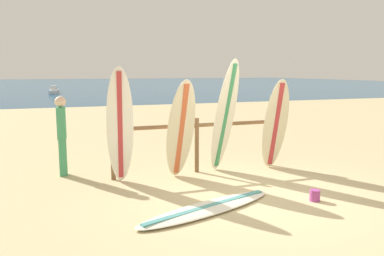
{
  "coord_description": "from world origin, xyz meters",
  "views": [
    {
      "loc": [
        -3.14,
        -5.5,
        2.12
      ],
      "look_at": [
        -0.41,
        2.23,
        0.9
      ],
      "focal_mm": 36.14,
      "sensor_mm": 36.0,
      "label": 1
    }
  ],
  "objects_px": {
    "surfboard_leaning_center": "(275,125)",
    "beachgoer_standing": "(62,132)",
    "surfboard_lying_on_sand": "(208,208)",
    "sand_bucket": "(315,195)",
    "surfboard_leaning_far_left": "(120,126)",
    "surfboard_leaning_center_left": "(225,117)",
    "surfboard_leaning_left": "(181,130)",
    "small_boat_offshore": "(54,91)",
    "surfboard_rack": "(197,136)"
  },
  "relations": [
    {
      "from": "surfboard_leaning_center",
      "to": "beachgoer_standing",
      "type": "xyz_separation_m",
      "value": [
        -4.29,
        1.03,
        -0.09
      ]
    },
    {
      "from": "beachgoer_standing",
      "to": "sand_bucket",
      "type": "bearing_deg",
      "value": -38.11
    },
    {
      "from": "small_boat_offshore",
      "to": "surfboard_leaning_center",
      "type": "bearing_deg",
      "value": -81.82
    },
    {
      "from": "surfboard_leaning_left",
      "to": "surfboard_leaning_center",
      "type": "xyz_separation_m",
      "value": [
        2.12,
        0.04,
        -0.01
      ]
    },
    {
      "from": "surfboard_leaning_far_left",
      "to": "sand_bucket",
      "type": "distance_m",
      "value": 3.61
    },
    {
      "from": "surfboard_lying_on_sand",
      "to": "sand_bucket",
      "type": "bearing_deg",
      "value": -5.76
    },
    {
      "from": "surfboard_leaning_far_left",
      "to": "beachgoer_standing",
      "type": "relative_size",
      "value": 1.37
    },
    {
      "from": "surfboard_leaning_center_left",
      "to": "surfboard_leaning_center",
      "type": "height_order",
      "value": "surfboard_leaning_center_left"
    },
    {
      "from": "surfboard_rack",
      "to": "surfboard_leaning_far_left",
      "type": "relative_size",
      "value": 1.62
    },
    {
      "from": "surfboard_rack",
      "to": "surfboard_leaning_center",
      "type": "distance_m",
      "value": 1.69
    },
    {
      "from": "beachgoer_standing",
      "to": "surfboard_rack",
      "type": "bearing_deg",
      "value": -13.78
    },
    {
      "from": "surfboard_leaning_center_left",
      "to": "surfboard_lying_on_sand",
      "type": "height_order",
      "value": "surfboard_leaning_center_left"
    },
    {
      "from": "surfboard_leaning_center",
      "to": "surfboard_lying_on_sand",
      "type": "bearing_deg",
      "value": -141.35
    },
    {
      "from": "surfboard_leaning_far_left",
      "to": "surfboard_leaning_center",
      "type": "xyz_separation_m",
      "value": [
        3.28,
        0.0,
        -0.12
      ]
    },
    {
      "from": "surfboard_leaning_far_left",
      "to": "surfboard_leaning_center_left",
      "type": "relative_size",
      "value": 0.93
    },
    {
      "from": "surfboard_leaning_left",
      "to": "surfboard_leaning_center_left",
      "type": "xyz_separation_m",
      "value": [
        0.99,
        0.15,
        0.2
      ]
    },
    {
      "from": "surfboard_lying_on_sand",
      "to": "small_boat_offshore",
      "type": "bearing_deg",
      "value": 93.86
    },
    {
      "from": "surfboard_leaning_center",
      "to": "small_boat_offshore",
      "type": "distance_m",
      "value": 31.44
    },
    {
      "from": "surfboard_leaning_far_left",
      "to": "surfboard_leaning_center",
      "type": "height_order",
      "value": "surfboard_leaning_far_left"
    },
    {
      "from": "surfboard_rack",
      "to": "beachgoer_standing",
      "type": "xyz_separation_m",
      "value": [
        -2.65,
        0.65,
        0.13
      ]
    },
    {
      "from": "surfboard_leaning_center_left",
      "to": "small_boat_offshore",
      "type": "relative_size",
      "value": 0.88
    },
    {
      "from": "surfboard_leaning_center_left",
      "to": "small_boat_offshore",
      "type": "bearing_deg",
      "value": 96.16
    },
    {
      "from": "surfboard_rack",
      "to": "small_boat_offshore",
      "type": "height_order",
      "value": "surfboard_rack"
    },
    {
      "from": "small_boat_offshore",
      "to": "sand_bucket",
      "type": "xyz_separation_m",
      "value": [
        4.03,
        -33.1,
        -0.16
      ]
    },
    {
      "from": "surfboard_leaning_center",
      "to": "beachgoer_standing",
      "type": "distance_m",
      "value": 4.41
    },
    {
      "from": "surfboard_rack",
      "to": "beachgoer_standing",
      "type": "height_order",
      "value": "beachgoer_standing"
    },
    {
      "from": "surfboard_rack",
      "to": "surfboard_leaning_left",
      "type": "xyz_separation_m",
      "value": [
        -0.49,
        -0.42,
        0.22
      ]
    },
    {
      "from": "surfboard_leaning_left",
      "to": "sand_bucket",
      "type": "distance_m",
      "value": 2.72
    },
    {
      "from": "surfboard_leaning_left",
      "to": "sand_bucket",
      "type": "xyz_separation_m",
      "value": [
        1.68,
        -1.94,
        -0.89
      ]
    },
    {
      "from": "surfboard_leaning_far_left",
      "to": "surfboard_leaning_center",
      "type": "bearing_deg",
      "value": 0.04
    },
    {
      "from": "surfboard_leaning_far_left",
      "to": "surfboard_leaning_center_left",
      "type": "bearing_deg",
      "value": 3.03
    },
    {
      "from": "surfboard_leaning_center",
      "to": "surfboard_leaning_far_left",
      "type": "bearing_deg",
      "value": -179.96
    },
    {
      "from": "surfboard_rack",
      "to": "small_boat_offshore",
      "type": "xyz_separation_m",
      "value": [
        -2.84,
        30.73,
        -0.51
      ]
    },
    {
      "from": "surfboard_leaning_center",
      "to": "small_boat_offshore",
      "type": "xyz_separation_m",
      "value": [
        -4.47,
        31.11,
        -0.72
      ]
    },
    {
      "from": "surfboard_lying_on_sand",
      "to": "beachgoer_standing",
      "type": "xyz_separation_m",
      "value": [
        -2.04,
        2.84,
        0.85
      ]
    },
    {
      "from": "surfboard_leaning_center_left",
      "to": "surfboard_rack",
      "type": "bearing_deg",
      "value": 151.92
    },
    {
      "from": "surfboard_lying_on_sand",
      "to": "small_boat_offshore",
      "type": "relative_size",
      "value": 0.98
    },
    {
      "from": "surfboard_leaning_far_left",
      "to": "surfboard_leaning_center_left",
      "type": "distance_m",
      "value": 2.16
    },
    {
      "from": "surfboard_leaning_center",
      "to": "small_boat_offshore",
      "type": "relative_size",
      "value": 0.73
    },
    {
      "from": "surfboard_lying_on_sand",
      "to": "sand_bucket",
      "type": "relative_size",
      "value": 14.04
    },
    {
      "from": "surfboard_rack",
      "to": "surfboard_leaning_left",
      "type": "bearing_deg",
      "value": -138.96
    },
    {
      "from": "surfboard_leaning_left",
      "to": "surfboard_leaning_center",
      "type": "relative_size",
      "value": 1.01
    },
    {
      "from": "surfboard_lying_on_sand",
      "to": "beachgoer_standing",
      "type": "bearing_deg",
      "value": 125.68
    },
    {
      "from": "surfboard_leaning_left",
      "to": "small_boat_offshore",
      "type": "xyz_separation_m",
      "value": [
        -2.35,
        31.15,
        -0.73
      ]
    },
    {
      "from": "surfboard_lying_on_sand",
      "to": "sand_bucket",
      "type": "height_order",
      "value": "sand_bucket"
    },
    {
      "from": "surfboard_leaning_far_left",
      "to": "beachgoer_standing",
      "type": "bearing_deg",
      "value": 134.21
    },
    {
      "from": "surfboard_leaning_far_left",
      "to": "surfboard_leaning_center",
      "type": "distance_m",
      "value": 3.29
    },
    {
      "from": "surfboard_leaning_far_left",
      "to": "sand_bucket",
      "type": "xyz_separation_m",
      "value": [
        2.84,
        -1.98,
        -1.01
      ]
    },
    {
      "from": "surfboard_lying_on_sand",
      "to": "sand_bucket",
      "type": "distance_m",
      "value": 1.82
    },
    {
      "from": "surfboard_rack",
      "to": "surfboard_leaning_center_left",
      "type": "xyz_separation_m",
      "value": [
        0.51,
        -0.27,
        0.42
      ]
    }
  ]
}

